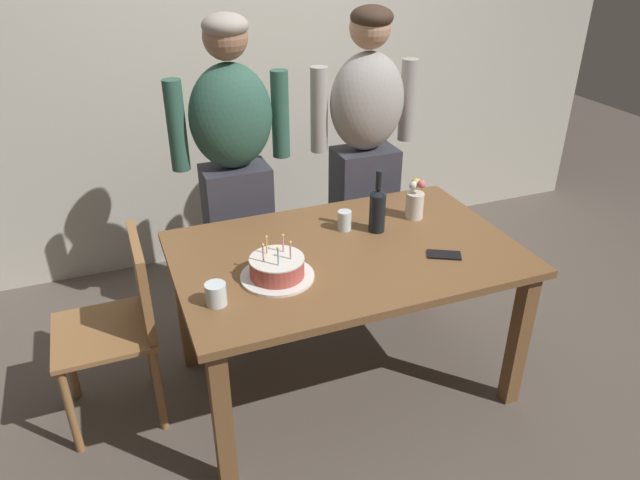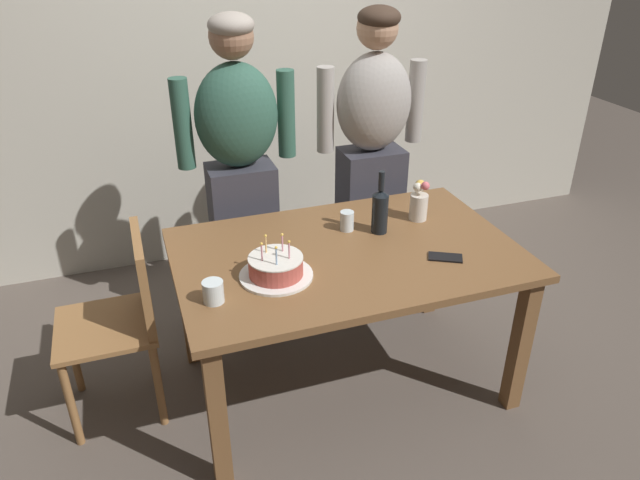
{
  "view_description": "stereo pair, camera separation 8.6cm",
  "coord_description": "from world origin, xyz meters",
  "px_view_note": "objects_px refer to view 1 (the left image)",
  "views": [
    {
      "loc": [
        -0.93,
        -2.07,
        2.02
      ],
      "look_at": [
        -0.14,
        -0.04,
        0.84
      ],
      "focal_mm": 33.21,
      "sensor_mm": 36.0,
      "label": 1
    },
    {
      "loc": [
        -0.85,
        -2.1,
        2.02
      ],
      "look_at": [
        -0.14,
        -0.04,
        0.84
      ],
      "focal_mm": 33.21,
      "sensor_mm": 36.0,
      "label": 2
    }
  ],
  "objects_px": {
    "person_man_bearded": "(235,175)",
    "cell_phone": "(444,255)",
    "person_woman_cardigan": "(365,157)",
    "dining_chair": "(123,317)",
    "water_glass_near": "(345,220)",
    "flower_vase": "(415,201)",
    "wine_bottle": "(377,209)",
    "water_glass_far": "(216,294)",
    "birthday_cake": "(277,269)"
  },
  "relations": [
    {
      "from": "person_man_bearded",
      "to": "cell_phone",
      "type": "bearing_deg",
      "value": 127.47
    },
    {
      "from": "person_woman_cardigan",
      "to": "dining_chair",
      "type": "bearing_deg",
      "value": 20.84
    },
    {
      "from": "water_glass_near",
      "to": "flower_vase",
      "type": "relative_size",
      "value": 0.46
    },
    {
      "from": "flower_vase",
      "to": "dining_chair",
      "type": "xyz_separation_m",
      "value": [
        -1.4,
        -0.01,
        -0.31
      ]
    },
    {
      "from": "cell_phone",
      "to": "dining_chair",
      "type": "bearing_deg",
      "value": -167.33
    },
    {
      "from": "wine_bottle",
      "to": "flower_vase",
      "type": "xyz_separation_m",
      "value": [
        0.23,
        0.06,
        -0.03
      ]
    },
    {
      "from": "wine_bottle",
      "to": "person_woman_cardigan",
      "type": "xyz_separation_m",
      "value": [
        0.21,
        0.58,
        0.02
      ]
    },
    {
      "from": "flower_vase",
      "to": "person_woman_cardigan",
      "type": "relative_size",
      "value": 0.12
    },
    {
      "from": "cell_phone",
      "to": "person_woman_cardigan",
      "type": "relative_size",
      "value": 0.09
    },
    {
      "from": "water_glass_near",
      "to": "cell_phone",
      "type": "height_order",
      "value": "water_glass_near"
    },
    {
      "from": "water_glass_far",
      "to": "person_woman_cardigan",
      "type": "xyz_separation_m",
      "value": [
        1.04,
        0.9,
        0.09
      ]
    },
    {
      "from": "wine_bottle",
      "to": "person_man_bearded",
      "type": "relative_size",
      "value": 0.18
    },
    {
      "from": "water_glass_far",
      "to": "flower_vase",
      "type": "relative_size",
      "value": 0.44
    },
    {
      "from": "person_man_bearded",
      "to": "person_woman_cardigan",
      "type": "relative_size",
      "value": 1.0
    },
    {
      "from": "water_glass_far",
      "to": "person_woman_cardigan",
      "type": "distance_m",
      "value": 1.38
    },
    {
      "from": "birthday_cake",
      "to": "water_glass_far",
      "type": "xyz_separation_m",
      "value": [
        -0.27,
        -0.09,
        0.0
      ]
    },
    {
      "from": "birthday_cake",
      "to": "person_woman_cardigan",
      "type": "height_order",
      "value": "person_woman_cardigan"
    },
    {
      "from": "birthday_cake",
      "to": "cell_phone",
      "type": "bearing_deg",
      "value": -7.2
    },
    {
      "from": "cell_phone",
      "to": "person_woman_cardigan",
      "type": "bearing_deg",
      "value": 115.71
    },
    {
      "from": "water_glass_near",
      "to": "wine_bottle",
      "type": "relative_size",
      "value": 0.31
    },
    {
      "from": "birthday_cake",
      "to": "water_glass_far",
      "type": "height_order",
      "value": "birthday_cake"
    },
    {
      "from": "water_glass_far",
      "to": "wine_bottle",
      "type": "bearing_deg",
      "value": 21.19
    },
    {
      "from": "person_man_bearded",
      "to": "person_woman_cardigan",
      "type": "distance_m",
      "value": 0.73
    },
    {
      "from": "water_glass_near",
      "to": "dining_chair",
      "type": "relative_size",
      "value": 0.11
    },
    {
      "from": "flower_vase",
      "to": "person_man_bearded",
      "type": "height_order",
      "value": "person_man_bearded"
    },
    {
      "from": "water_glass_near",
      "to": "person_woman_cardigan",
      "type": "bearing_deg",
      "value": 56.25
    },
    {
      "from": "water_glass_near",
      "to": "cell_phone",
      "type": "distance_m",
      "value": 0.49
    },
    {
      "from": "water_glass_far",
      "to": "person_man_bearded",
      "type": "bearing_deg",
      "value": 71.17
    },
    {
      "from": "birthday_cake",
      "to": "water_glass_far",
      "type": "relative_size",
      "value": 3.44
    },
    {
      "from": "wine_bottle",
      "to": "cell_phone",
      "type": "distance_m",
      "value": 0.38
    },
    {
      "from": "cell_phone",
      "to": "person_woman_cardigan",
      "type": "height_order",
      "value": "person_woman_cardigan"
    },
    {
      "from": "person_woman_cardigan",
      "to": "wine_bottle",
      "type": "bearing_deg",
      "value": 70.18
    },
    {
      "from": "birthday_cake",
      "to": "flower_vase",
      "type": "relative_size",
      "value": 1.5
    },
    {
      "from": "flower_vase",
      "to": "dining_chair",
      "type": "distance_m",
      "value": 1.44
    },
    {
      "from": "water_glass_near",
      "to": "water_glass_far",
      "type": "height_order",
      "value": "water_glass_near"
    },
    {
      "from": "flower_vase",
      "to": "person_woman_cardigan",
      "type": "bearing_deg",
      "value": 92.57
    },
    {
      "from": "wine_bottle",
      "to": "flower_vase",
      "type": "bearing_deg",
      "value": 14.81
    },
    {
      "from": "flower_vase",
      "to": "person_man_bearded",
      "type": "xyz_separation_m",
      "value": [
        -0.75,
        0.52,
        0.05
      ]
    },
    {
      "from": "birthday_cake",
      "to": "dining_chair",
      "type": "distance_m",
      "value": 0.73
    },
    {
      "from": "person_man_bearded",
      "to": "person_woman_cardigan",
      "type": "bearing_deg",
      "value": -180.0
    },
    {
      "from": "water_glass_far",
      "to": "wine_bottle",
      "type": "xyz_separation_m",
      "value": [
        0.83,
        0.32,
        0.07
      ]
    },
    {
      "from": "water_glass_far",
      "to": "dining_chair",
      "type": "bearing_deg",
      "value": 132.28
    },
    {
      "from": "wine_bottle",
      "to": "cell_phone",
      "type": "bearing_deg",
      "value": -62.0
    },
    {
      "from": "wine_bottle",
      "to": "dining_chair",
      "type": "height_order",
      "value": "wine_bottle"
    },
    {
      "from": "water_glass_near",
      "to": "dining_chair",
      "type": "height_order",
      "value": "dining_chair"
    },
    {
      "from": "water_glass_far",
      "to": "wine_bottle",
      "type": "relative_size",
      "value": 0.29
    },
    {
      "from": "person_man_bearded",
      "to": "water_glass_far",
      "type": "bearing_deg",
      "value": 71.17
    },
    {
      "from": "cell_phone",
      "to": "wine_bottle",
      "type": "bearing_deg",
      "value": 146.27
    },
    {
      "from": "water_glass_far",
      "to": "wine_bottle",
      "type": "height_order",
      "value": "wine_bottle"
    },
    {
      "from": "water_glass_far",
      "to": "wine_bottle",
      "type": "distance_m",
      "value": 0.89
    }
  ]
}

